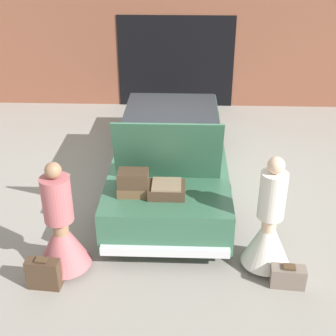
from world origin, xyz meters
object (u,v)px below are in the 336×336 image
object	(u,v)px
suitcase_beside_left_person	(44,274)
suitcase_beside_right_person	(288,277)
person_right	(268,230)
person_left	(61,233)
car	(171,150)

from	to	relation	value
suitcase_beside_left_person	suitcase_beside_right_person	xyz separation A→B (m)	(3.09, 0.13, -0.06)
person_right	suitcase_beside_right_person	world-z (taller)	person_right
person_left	suitcase_beside_right_person	xyz separation A→B (m)	(2.92, -0.25, -0.41)
car	suitcase_beside_right_person	bearing A→B (deg)	-59.91
car	suitcase_beside_left_person	distance (m)	3.25
suitcase_beside_right_person	person_left	bearing A→B (deg)	175.13
car	suitcase_beside_right_person	size ratio (longest dim) A/B	10.82
car	person_left	xyz separation A→B (m)	(-1.34, -2.48, -0.02)
person_right	suitcase_beside_left_person	xyz separation A→B (m)	(-2.86, -0.52, -0.37)
person_left	suitcase_beside_left_person	xyz separation A→B (m)	(-0.17, -0.38, -0.35)
person_right	suitcase_beside_right_person	xyz separation A→B (m)	(0.23, -0.38, -0.44)
car	person_left	world-z (taller)	car
person_left	suitcase_beside_right_person	size ratio (longest dim) A/B	3.52
car	suitcase_beside_left_person	xyz separation A→B (m)	(-1.51, -2.86, -0.37)
person_right	suitcase_beside_left_person	bearing A→B (deg)	92.73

